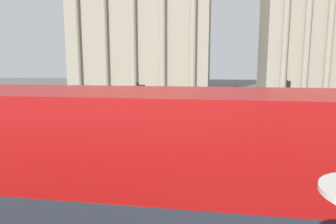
{
  "coord_description": "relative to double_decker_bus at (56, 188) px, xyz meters",
  "views": [
    {
      "loc": [
        -0.14,
        -1.96,
        4.76
      ],
      "look_at": [
        -2.94,
        15.82,
        1.92
      ],
      "focal_mm": 32.0,
      "sensor_mm": 36.0,
      "label": 1
    }
  ],
  "objects": [
    {
      "name": "pedestrian_yellow",
      "position": [
        -1.68,
        17.27,
        -1.39
      ],
      "size": [
        0.32,
        0.32,
        1.72
      ],
      "rotation": [
        0.0,
        0.0,
        2.03
      ],
      "color": "#282B33",
      "rests_on": "ground_plane"
    },
    {
      "name": "pedestrian_olive",
      "position": [
        1.82,
        28.26,
        -1.39
      ],
      "size": [
        0.32,
        0.32,
        1.73
      ],
      "rotation": [
        0.0,
        0.0,
        5.18
      ],
      "color": "#282B33",
      "rests_on": "ground_plane"
    },
    {
      "name": "pedestrian_red",
      "position": [
        5.48,
        19.66,
        -1.35
      ],
      "size": [
        0.32,
        0.32,
        1.79
      ],
      "rotation": [
        0.0,
        0.0,
        5.17
      ],
      "color": "#282B33",
      "rests_on": "ground_plane"
    },
    {
      "name": "double_decker_bus",
      "position": [
        0.0,
        0.0,
        0.0
      ],
      "size": [
        11.02,
        2.63,
        4.31
      ],
      "rotation": [
        0.0,
        0.0,
        -0.01
      ],
      "color": "black",
      "rests_on": "ground_plane"
    },
    {
      "name": "traffic_light_mid",
      "position": [
        4.51,
        15.81,
        -0.19
      ],
      "size": [
        0.42,
        0.24,
        3.32
      ],
      "color": "black",
      "rests_on": "ground_plane"
    },
    {
      "name": "plaza_building_left",
      "position": [
        -9.81,
        49.45,
        9.77
      ],
      "size": [
        24.01,
        16.31,
        24.31
      ],
      "color": "#A39984",
      "rests_on": "ground_plane"
    },
    {
      "name": "traffic_light_near",
      "position": [
        -0.07,
        6.93,
        0.25
      ],
      "size": [
        0.42,
        0.24,
        4.04
      ],
      "color": "black",
      "rests_on": "ground_plane"
    },
    {
      "name": "traffic_light_far",
      "position": [
        9.52,
        23.21,
        -0.13
      ],
      "size": [
        0.42,
        0.24,
        3.43
      ],
      "color": "black",
      "rests_on": "ground_plane"
    }
  ]
}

